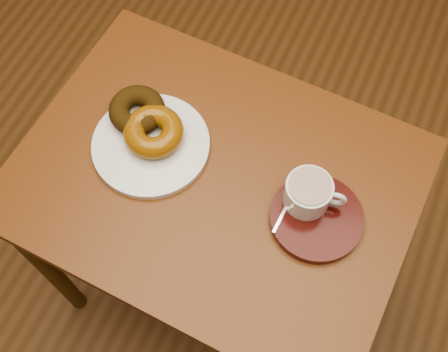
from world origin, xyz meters
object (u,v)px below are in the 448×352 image
at_px(donut_plate, 151,145).
at_px(saucer, 316,218).
at_px(cafe_table, 215,201).
at_px(coffee_cup, 309,193).

distance_m(donut_plate, saucer, 0.34).
bearing_deg(cafe_table, coffee_cup, 8.69).
height_order(cafe_table, donut_plate, donut_plate).
relative_size(cafe_table, coffee_cup, 6.90).
height_order(cafe_table, coffee_cup, coffee_cup).
relative_size(donut_plate, saucer, 1.35).
distance_m(saucer, coffee_cup, 0.05).
bearing_deg(cafe_table, donut_plate, 178.68).
height_order(saucer, coffee_cup, coffee_cup).
distance_m(cafe_table, coffee_cup, 0.24).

